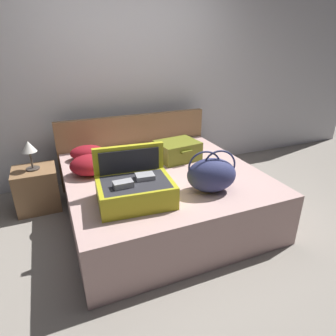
{
  "coord_description": "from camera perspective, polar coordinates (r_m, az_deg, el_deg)",
  "views": [
    {
      "loc": [
        -0.98,
        -2.06,
        1.7
      ],
      "look_at": [
        0.0,
        0.26,
        0.6
      ],
      "focal_mm": 30.9,
      "sensor_mm": 36.0,
      "label": 1
    }
  ],
  "objects": [
    {
      "name": "back_wall",
      "position": [
        3.86,
        -8.42,
        17.33
      ],
      "size": [
        8.0,
        0.1,
        2.6
      ],
      "primitive_type": "cube",
      "color": "silver",
      "rests_on": "ground"
    },
    {
      "name": "pillow_near_headboard",
      "position": [
        2.92,
        -15.05,
        0.58
      ],
      "size": [
        0.44,
        0.36,
        0.2
      ],
      "primitive_type": "ellipsoid",
      "rotation": [
        0.0,
        0.0,
        -0.16
      ],
      "color": "maroon",
      "rests_on": "bed"
    },
    {
      "name": "bed",
      "position": [
        3.02,
        -1.03,
        -5.15
      ],
      "size": [
        1.86,
        1.86,
        0.5
      ],
      "primitive_type": "cube",
      "color": "#BC9993",
      "rests_on": "ground"
    },
    {
      "name": "ground_plane",
      "position": [
        2.85,
        2.09,
        -13.18
      ],
      "size": [
        12.0,
        12.0,
        0.0
      ],
      "primitive_type": "plane",
      "color": "gray"
    },
    {
      "name": "table_lamp",
      "position": [
        3.31,
        -25.74,
        3.41
      ],
      "size": [
        0.15,
        0.15,
        0.31
      ],
      "color": "#3F3833",
      "rests_on": "nightstand"
    },
    {
      "name": "pillow_center_head",
      "position": [
        3.33,
        -15.63,
        2.97
      ],
      "size": [
        0.4,
        0.3,
        0.16
      ],
      "primitive_type": "ellipsoid",
      "rotation": [
        0.0,
        0.0,
        -0.13
      ],
      "color": "maroon",
      "rests_on": "bed"
    },
    {
      "name": "headboard",
      "position": [
        3.79,
        -6.54,
        3.86
      ],
      "size": [
        1.9,
        0.08,
        0.87
      ],
      "primitive_type": "cube",
      "color": "olive",
      "rests_on": "ground"
    },
    {
      "name": "nightstand",
      "position": [
        3.48,
        -24.42,
        -3.74
      ],
      "size": [
        0.44,
        0.4,
        0.47
      ],
      "primitive_type": "cube",
      "color": "olive",
      "rests_on": "ground"
    },
    {
      "name": "hard_case_medium",
      "position": [
        3.2,
        1.85,
        3.48
      ],
      "size": [
        0.48,
        0.41,
        0.2
      ],
      "rotation": [
        0.0,
        0.0,
        0.13
      ],
      "color": "olive",
      "rests_on": "bed"
    },
    {
      "name": "hard_case_large",
      "position": [
        2.35,
        -6.57,
        -3.9
      ],
      "size": [
        0.63,
        0.51,
        0.42
      ],
      "rotation": [
        0.0,
        0.0,
        -0.09
      ],
      "color": "gold",
      "rests_on": "bed"
    },
    {
      "name": "duffel_bag",
      "position": [
        2.51,
        8.57,
        -1.29
      ],
      "size": [
        0.49,
        0.38,
        0.38
      ],
      "rotation": [
        0.0,
        0.0,
        -0.26
      ],
      "color": "navy",
      "rests_on": "bed"
    }
  ]
}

